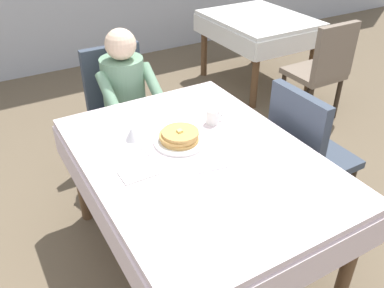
{
  "coord_description": "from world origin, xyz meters",
  "views": [
    {
      "loc": [
        -0.89,
        -1.47,
        1.93
      ],
      "look_at": [
        -0.01,
        0.05,
        0.79
      ],
      "focal_mm": 38.24,
      "sensor_mm": 36.0,
      "label": 1
    }
  ],
  "objects_px": {
    "chair_right_side": "(305,148)",
    "spoon_near_edge": "(213,170)",
    "background_chair_empty": "(323,66)",
    "knife_right_of_plate": "(212,135)",
    "syrup_pitcher": "(132,134)",
    "breakfast_stack": "(180,136)",
    "plate_breakfast": "(180,142)",
    "diner_person": "(126,93)",
    "cup_coffee": "(213,116)",
    "background_table_far": "(258,28)",
    "dining_table_main": "(198,170)",
    "chair_diner": "(120,102)",
    "fork_left_of_plate": "(149,154)"
  },
  "relations": [
    {
      "from": "breakfast_stack",
      "to": "knife_right_of_plate",
      "type": "distance_m",
      "value": 0.2
    },
    {
      "from": "diner_person",
      "to": "knife_right_of_plate",
      "type": "xyz_separation_m",
      "value": [
        0.15,
        -0.88,
        0.07
      ]
    },
    {
      "from": "diner_person",
      "to": "background_chair_empty",
      "type": "relative_size",
      "value": 1.2
    },
    {
      "from": "dining_table_main",
      "to": "background_table_far",
      "type": "xyz_separation_m",
      "value": [
        1.84,
        1.86,
        -0.03
      ]
    },
    {
      "from": "cup_coffee",
      "to": "fork_left_of_plate",
      "type": "height_order",
      "value": "cup_coffee"
    },
    {
      "from": "syrup_pitcher",
      "to": "knife_right_of_plate",
      "type": "bearing_deg",
      "value": -23.81
    },
    {
      "from": "chair_right_side",
      "to": "fork_left_of_plate",
      "type": "height_order",
      "value": "chair_right_side"
    },
    {
      "from": "plate_breakfast",
      "to": "spoon_near_edge",
      "type": "xyz_separation_m",
      "value": [
        0.02,
        -0.29,
        -0.01
      ]
    },
    {
      "from": "syrup_pitcher",
      "to": "spoon_near_edge",
      "type": "xyz_separation_m",
      "value": [
        0.23,
        -0.45,
        -0.04
      ]
    },
    {
      "from": "spoon_near_edge",
      "to": "background_table_far",
      "type": "height_order",
      "value": "spoon_near_edge"
    },
    {
      "from": "chair_right_side",
      "to": "cup_coffee",
      "type": "relative_size",
      "value": 8.23
    },
    {
      "from": "diner_person",
      "to": "spoon_near_edge",
      "type": "xyz_separation_m",
      "value": [
        -0.02,
        -1.15,
        0.07
      ]
    },
    {
      "from": "breakfast_stack",
      "to": "background_table_far",
      "type": "distance_m",
      "value": 2.53
    },
    {
      "from": "chair_diner",
      "to": "plate_breakfast",
      "type": "relative_size",
      "value": 3.32
    },
    {
      "from": "diner_person",
      "to": "background_chair_empty",
      "type": "height_order",
      "value": "diner_person"
    },
    {
      "from": "breakfast_stack",
      "to": "spoon_near_edge",
      "type": "bearing_deg",
      "value": -85.81
    },
    {
      "from": "diner_person",
      "to": "spoon_near_edge",
      "type": "distance_m",
      "value": 1.16
    },
    {
      "from": "syrup_pitcher",
      "to": "fork_left_of_plate",
      "type": "height_order",
      "value": "syrup_pitcher"
    },
    {
      "from": "background_chair_empty",
      "to": "plate_breakfast",
      "type": "bearing_deg",
      "value": -157.94
    },
    {
      "from": "chair_diner",
      "to": "breakfast_stack",
      "type": "relative_size",
      "value": 4.32
    },
    {
      "from": "fork_left_of_plate",
      "to": "background_chair_empty",
      "type": "height_order",
      "value": "background_chair_empty"
    },
    {
      "from": "plate_breakfast",
      "to": "diner_person",
      "type": "bearing_deg",
      "value": 87.54
    },
    {
      "from": "chair_right_side",
      "to": "spoon_near_edge",
      "type": "xyz_separation_m",
      "value": [
        -0.77,
        -0.14,
        0.21
      ]
    },
    {
      "from": "diner_person",
      "to": "chair_right_side",
      "type": "xyz_separation_m",
      "value": [
        0.76,
        -1.01,
        -0.14
      ]
    },
    {
      "from": "syrup_pitcher",
      "to": "spoon_near_edge",
      "type": "bearing_deg",
      "value": -62.87
    },
    {
      "from": "fork_left_of_plate",
      "to": "knife_right_of_plate",
      "type": "relative_size",
      "value": 0.9
    },
    {
      "from": "diner_person",
      "to": "breakfast_stack",
      "type": "bearing_deg",
      "value": 87.53
    },
    {
      "from": "dining_table_main",
      "to": "syrup_pitcher",
      "type": "relative_size",
      "value": 19.05
    },
    {
      "from": "chair_right_side",
      "to": "diner_person",
      "type": "bearing_deg",
      "value": -143.27
    },
    {
      "from": "chair_diner",
      "to": "spoon_near_edge",
      "type": "relative_size",
      "value": 6.2
    },
    {
      "from": "chair_right_side",
      "to": "breakfast_stack",
      "type": "relative_size",
      "value": 4.32
    },
    {
      "from": "fork_left_of_plate",
      "to": "background_table_far",
      "type": "xyz_separation_m",
      "value": [
        2.06,
        1.73,
        -0.12
      ]
    },
    {
      "from": "syrup_pitcher",
      "to": "diner_person",
      "type": "bearing_deg",
      "value": 70.67
    },
    {
      "from": "diner_person",
      "to": "syrup_pitcher",
      "type": "distance_m",
      "value": 0.75
    },
    {
      "from": "background_chair_empty",
      "to": "knife_right_of_plate",
      "type": "bearing_deg",
      "value": -155.15
    },
    {
      "from": "plate_breakfast",
      "to": "syrup_pitcher",
      "type": "bearing_deg",
      "value": 143.26
    },
    {
      "from": "plate_breakfast",
      "to": "syrup_pitcher",
      "type": "relative_size",
      "value": 3.5
    },
    {
      "from": "dining_table_main",
      "to": "plate_breakfast",
      "type": "distance_m",
      "value": 0.19
    },
    {
      "from": "dining_table_main",
      "to": "chair_diner",
      "type": "bearing_deg",
      "value": 89.32
    },
    {
      "from": "dining_table_main",
      "to": "syrup_pitcher",
      "type": "bearing_deg",
      "value": 126.68
    },
    {
      "from": "chair_diner",
      "to": "syrup_pitcher",
      "type": "distance_m",
      "value": 0.93
    },
    {
      "from": "diner_person",
      "to": "syrup_pitcher",
      "type": "height_order",
      "value": "diner_person"
    },
    {
      "from": "chair_diner",
      "to": "background_chair_empty",
      "type": "relative_size",
      "value": 1.0
    },
    {
      "from": "spoon_near_edge",
      "to": "background_table_far",
      "type": "bearing_deg",
      "value": 57.87
    },
    {
      "from": "background_table_far",
      "to": "syrup_pitcher",
      "type": "bearing_deg",
      "value": -143.26
    },
    {
      "from": "background_table_far",
      "to": "knife_right_of_plate",
      "type": "bearing_deg",
      "value": -134.17
    },
    {
      "from": "plate_breakfast",
      "to": "cup_coffee",
      "type": "bearing_deg",
      "value": 19.29
    },
    {
      "from": "knife_right_of_plate",
      "to": "dining_table_main",
      "type": "bearing_deg",
      "value": 125.68
    },
    {
      "from": "chair_diner",
      "to": "breakfast_stack",
      "type": "height_order",
      "value": "chair_diner"
    },
    {
      "from": "dining_table_main",
      "to": "chair_diner",
      "type": "distance_m",
      "value": 1.18
    }
  ]
}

